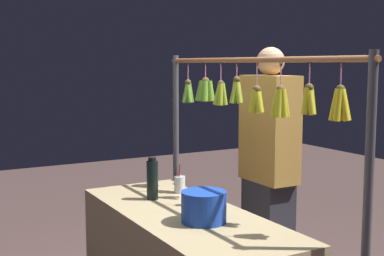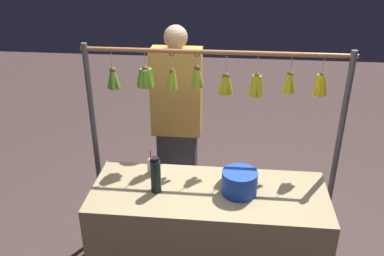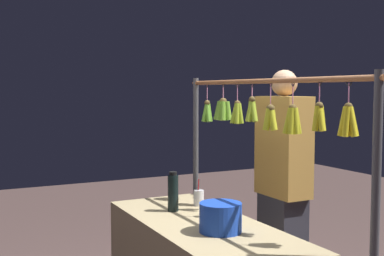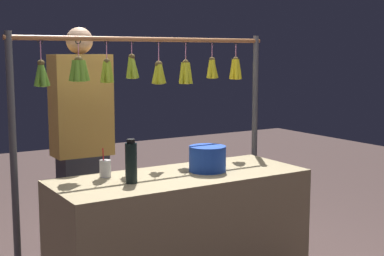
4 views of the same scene
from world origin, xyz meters
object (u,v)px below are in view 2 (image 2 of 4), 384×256
vendor_person (177,128)px  blue_bucket (239,183)px  water_bottle (156,175)px  drink_cup (152,166)px

vendor_person → blue_bucket: bearing=122.5°
blue_bucket → vendor_person: size_ratio=0.14×
blue_bucket → vendor_person: 1.01m
water_bottle → blue_bucket: size_ratio=1.10×
water_bottle → drink_cup: bearing=-73.1°
drink_cup → vendor_person: vendor_person is taller
blue_bucket → drink_cup: 0.67m
drink_cup → vendor_person: size_ratio=0.10×
blue_bucket → vendor_person: (0.55, -0.85, -0.02)m
drink_cup → water_bottle: bearing=106.9°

